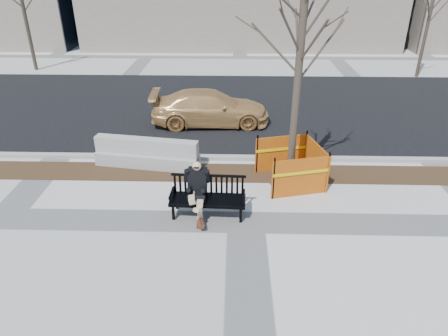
{
  "coord_description": "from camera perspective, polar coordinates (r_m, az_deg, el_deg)",
  "views": [
    {
      "loc": [
        -0.32,
        -8.49,
        5.98
      ],
      "look_at": [
        -0.58,
        0.9,
        1.06
      ],
      "focal_mm": 32.72,
      "sensor_mm": 36.0,
      "label": 1
    }
  ],
  "objects": [
    {
      "name": "curb",
      "position": [
        13.42,
        2.78,
        1.42
      ],
      "size": [
        60.0,
        0.25,
        0.12
      ],
      "primitive_type": "cube",
      "color": "#9E9B93",
      "rests_on": "ground"
    },
    {
      "name": "bench",
      "position": [
        10.65,
        -2.25,
        -6.56
      ],
      "size": [
        1.99,
        0.78,
        1.04
      ],
      "primitive_type": null,
      "rotation": [
        0.0,
        0.0,
        -0.04
      ],
      "color": "black",
      "rests_on": "ground"
    },
    {
      "name": "far_tree_right",
      "position": [
        25.48,
        25.27,
        11.49
      ],
      "size": [
        2.48,
        2.48,
        5.44
      ],
      "primitive_type": null,
      "rotation": [
        0.0,
        0.0,
        -0.27
      ],
      "color": "#493A2F",
      "rests_on": "ground"
    },
    {
      "name": "seated_man",
      "position": [
        10.72,
        -3.66,
        -6.34
      ],
      "size": [
        0.66,
        1.05,
        1.44
      ],
      "primitive_type": null,
      "rotation": [
        0.0,
        0.0,
        -0.04
      ],
      "color": "black",
      "rests_on": "ground"
    },
    {
      "name": "sedan",
      "position": [
        16.38,
        -1.89,
        6.21
      ],
      "size": [
        4.68,
        2.11,
        1.33
      ],
      "primitive_type": "imported",
      "rotation": [
        0.0,
        0.0,
        1.63
      ],
      "color": "tan",
      "rests_on": "ground"
    },
    {
      "name": "far_tree_left",
      "position": [
        26.98,
        -24.73,
        12.38
      ],
      "size": [
        2.95,
        2.95,
        6.13
      ],
      "primitive_type": null,
      "rotation": [
        0.0,
        0.0,
        -0.38
      ],
      "color": "#44392C",
      "rests_on": "ground"
    },
    {
      "name": "ground",
      "position": [
        10.39,
        3.08,
        -7.56
      ],
      "size": [
        120.0,
        120.0,
        0.0
      ],
      "primitive_type": "plane",
      "color": "beige",
      "rests_on": "ground"
    },
    {
      "name": "mulch_strip",
      "position": [
        12.6,
        2.84,
        -0.71
      ],
      "size": [
        40.0,
        1.2,
        0.02
      ],
      "primitive_type": "cube",
      "color": "#47301C",
      "rests_on": "ground"
    },
    {
      "name": "tree_fence",
      "position": [
        12.26,
        9.08,
        -1.93
      ],
      "size": [
        3.04,
        3.04,
        6.26
      ],
      "primitive_type": null,
      "rotation": [
        0.0,
        0.0,
        0.25
      ],
      "color": "orange",
      "rests_on": "ground"
    },
    {
      "name": "jersey_barrier_left",
      "position": [
        13.26,
        -10.55,
        0.33
      ],
      "size": [
        3.35,
        1.16,
        0.94
      ],
      "primitive_type": null,
      "rotation": [
        0.0,
        0.0,
        -0.16
      ],
      "color": "#9F9D95",
      "rests_on": "ground"
    },
    {
      "name": "asphalt_street",
      "position": [
        18.29,
        2.51,
        8.54
      ],
      "size": [
        60.0,
        10.4,
        0.01
      ],
      "primitive_type": "cube",
      "color": "black",
      "rests_on": "ground"
    }
  ]
}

